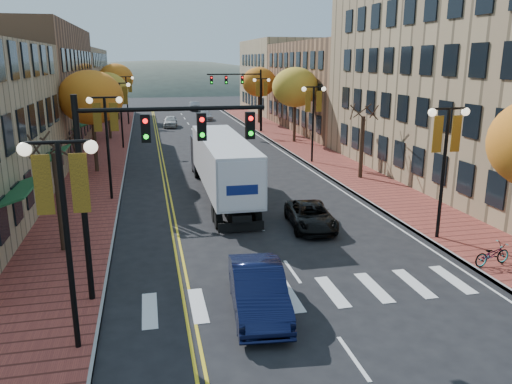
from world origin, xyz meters
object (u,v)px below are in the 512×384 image
semi_truck (220,161)px  black_suv (311,216)px  navy_sedan (258,290)px  bicycle (492,254)px

semi_truck → black_suv: bearing=-62.8°
navy_sedan → semi_truck: bearing=91.7°
semi_truck → black_suv: semi_truck is taller
semi_truck → bicycle: bearing=-55.5°
semi_truck → navy_sedan: 14.68m
semi_truck → bicycle: (8.87, -13.12, -1.57)m
navy_sedan → bicycle: navy_sedan is taller
semi_truck → black_suv: (3.45, -6.82, -1.55)m
semi_truck → navy_sedan: bearing=-93.2°
semi_truck → bicycle: size_ratio=8.72×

